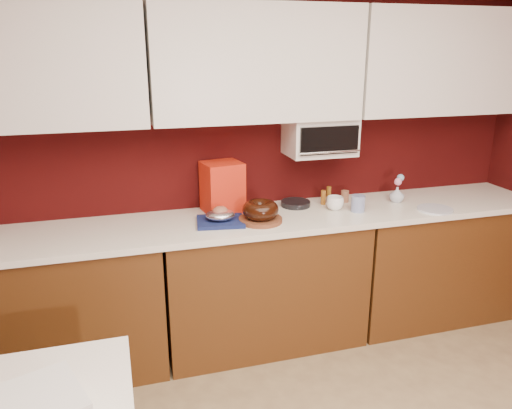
{
  "coord_description": "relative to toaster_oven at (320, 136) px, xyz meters",
  "views": [
    {
      "loc": [
        -0.9,
        -0.97,
        1.94
      ],
      "look_at": [
        -0.07,
        1.84,
        1.02
      ],
      "focal_mm": 35.0,
      "sensor_mm": 36.0,
      "label": 1
    }
  ],
  "objects": [
    {
      "name": "blue_jar",
      "position": [
        0.19,
        -0.23,
        -0.42
      ],
      "size": [
        0.11,
        0.11,
        0.11
      ],
      "primitive_type": "cylinder",
      "rotation": [
        0.0,
        0.0,
        -0.28
      ],
      "color": "navy",
      "rests_on": "countertop"
    },
    {
      "name": "roasted_ham",
      "position": [
        -0.74,
        -0.21,
        -0.4
      ],
      "size": [
        0.12,
        0.11,
        0.06
      ],
      "primitive_type": "ellipsoid",
      "rotation": [
        0.0,
        0.0,
        -0.38
      ],
      "color": "#A5634B",
      "rests_on": "foil_ham_nest"
    },
    {
      "name": "base_cabinet_right",
      "position": [
        0.88,
        -0.17,
        -0.95
      ],
      "size": [
        1.31,
        0.58,
        0.86
      ],
      "primitive_type": "cube",
      "color": "#512C10",
      "rests_on": "floor"
    },
    {
      "name": "pandoro_box",
      "position": [
        -0.67,
        0.02,
        -0.31
      ],
      "size": [
        0.28,
        0.26,
        0.33
      ],
      "primitive_type": "cube",
      "rotation": [
        0.0,
        0.0,
        0.16
      ],
      "color": "#B50C12",
      "rests_on": "countertop"
    },
    {
      "name": "bundt_cake",
      "position": [
        -0.49,
        -0.25,
        -0.4
      ],
      "size": [
        0.29,
        0.29,
        0.09
      ],
      "primitive_type": "torus",
      "rotation": [
        0.0,
        0.0,
        -0.33
      ],
      "color": "black",
      "rests_on": "cake_base"
    },
    {
      "name": "china_plate",
      "position": [
        0.7,
        -0.36,
        -0.47
      ],
      "size": [
        0.26,
        0.26,
        0.01
      ],
      "primitive_type": "cylinder",
      "rotation": [
        0.0,
        0.0,
        -0.1
      ],
      "color": "silver",
      "rests_on": "countertop"
    },
    {
      "name": "wall_back",
      "position": [
        -0.45,
        0.15,
        -0.12
      ],
      "size": [
        4.0,
        0.02,
        2.5
      ],
      "primitive_type": "cube",
      "color": "#370807",
      "rests_on": "floor"
    },
    {
      "name": "upper_cabinet_left",
      "position": [
        -1.78,
        -0.02,
        0.48
      ],
      "size": [
        1.31,
        0.33,
        0.7
      ],
      "primitive_type": "cube",
      "color": "white",
      "rests_on": "wall_back"
    },
    {
      "name": "toaster_oven_handle",
      "position": [
        0.0,
        -0.18,
        -0.07
      ],
      "size": [
        0.42,
        0.02,
        0.02
      ],
      "primitive_type": "cylinder",
      "rotation": [
        0.0,
        1.57,
        0.0
      ],
      "color": "silver",
      "rests_on": "toaster_oven"
    },
    {
      "name": "base_cabinet_center",
      "position": [
        -0.45,
        -0.17,
        -0.95
      ],
      "size": [
        1.31,
        0.58,
        0.86
      ],
      "primitive_type": "cube",
      "color": "#512C10",
      "rests_on": "floor"
    },
    {
      "name": "flower_pink",
      "position": [
        0.56,
        -0.12,
        -0.33
      ],
      "size": [
        0.05,
        0.05,
        0.05
      ],
      "primitive_type": "sphere",
      "color": "pink",
      "rests_on": "flower_vase"
    },
    {
      "name": "base_cabinet_left",
      "position": [
        -1.78,
        -0.17,
        -0.95
      ],
      "size": [
        1.31,
        0.58,
        0.86
      ],
      "primitive_type": "cube",
      "color": "#512C10",
      "rests_on": "floor"
    },
    {
      "name": "countertop",
      "position": [
        -0.45,
        -0.17,
        -0.49
      ],
      "size": [
        4.0,
        0.62,
        0.04
      ],
      "primitive_type": "cube",
      "color": "white",
      "rests_on": "base_cabinet_center"
    },
    {
      "name": "foil_ham_nest",
      "position": [
        -0.74,
        -0.21,
        -0.42
      ],
      "size": [
        0.2,
        0.17,
        0.07
      ],
      "primitive_type": "ellipsoid",
      "rotation": [
        0.0,
        0.0,
        0.09
      ],
      "color": "white",
      "rests_on": "navy_towel"
    },
    {
      "name": "coffee_mug",
      "position": [
        0.06,
        -0.16,
        -0.42
      ],
      "size": [
        0.14,
        0.14,
        0.11
      ],
      "primitive_type": "imported",
      "rotation": [
        0.0,
        0.0,
        0.65
      ],
      "color": "white",
      "rests_on": "countertop"
    },
    {
      "name": "paper_cup",
      "position": [
        0.2,
        -0.02,
        -0.43
      ],
      "size": [
        0.07,
        0.07,
        0.08
      ],
      "primitive_type": "cylinder",
      "rotation": [
        0.0,
        0.0,
        -0.38
      ],
      "color": "#8E5940",
      "rests_on": "countertop"
    },
    {
      "name": "upper_cabinet_right",
      "position": [
        0.88,
        -0.02,
        0.48
      ],
      "size": [
        1.31,
        0.33,
        0.7
      ],
      "primitive_type": "cube",
      "color": "white",
      "rests_on": "wall_back"
    },
    {
      "name": "flower_vase",
      "position": [
        0.56,
        -0.12,
        -0.41
      ],
      "size": [
        0.09,
        0.09,
        0.12
      ],
      "primitive_type": "imported",
      "rotation": [
        0.0,
        0.0,
        -0.13
      ],
      "color": "silver",
      "rests_on": "countertop"
    },
    {
      "name": "navy_towel",
      "position": [
        -0.74,
        -0.21,
        -0.46
      ],
      "size": [
        0.32,
        0.29,
        0.02
      ],
      "primitive_type": "cube",
      "rotation": [
        0.0,
        0.0,
        -0.15
      ],
      "color": "navy",
      "rests_on": "countertop"
    },
    {
      "name": "upper_cabinet_center",
      "position": [
        -0.45,
        -0.02,
        0.48
      ],
      "size": [
        1.31,
        0.33,
        0.7
      ],
      "primitive_type": "cube",
      "color": "white",
      "rests_on": "wall_back"
    },
    {
      "name": "flower_blue",
      "position": [
        0.59,
        -0.1,
        -0.3
      ],
      "size": [
        0.05,
        0.05,
        0.05
      ],
      "primitive_type": "sphere",
      "color": "#7CA6C6",
      "rests_on": "flower_vase"
    },
    {
      "name": "amber_bottle_tall",
      "position": [
        0.09,
        0.02,
        -0.42
      ],
      "size": [
        0.04,
        0.04,
        0.11
      ],
      "primitive_type": "cylinder",
      "rotation": [
        0.0,
        0.0,
        0.33
      ],
      "color": "brown",
      "rests_on": "countertop"
    },
    {
      "name": "cake_base",
      "position": [
        -0.49,
        -0.25,
        -0.46
      ],
      "size": [
        0.35,
        0.35,
        0.03
      ],
      "primitive_type": "cylinder",
      "rotation": [
        0.0,
        0.0,
        0.35
      ],
      "color": "brown",
      "rests_on": "countertop"
    },
    {
      "name": "amber_bottle",
      "position": [
        0.03,
        -0.03,
        -0.42
      ],
      "size": [
        0.04,
        0.04,
        0.1
      ],
      "primitive_type": "cylinder",
      "rotation": [
        0.0,
        0.0,
        0.13
      ],
      "color": "#9A5B1C",
      "rests_on": "countertop"
    },
    {
      "name": "toaster_oven",
      "position": [
        0.0,
        0.0,
        0.0
      ],
      "size": [
        0.45,
        0.3,
        0.25
      ],
      "primitive_type": "cube",
      "color": "white",
      "rests_on": "upper_cabinet_center"
    },
    {
      "name": "dark_pan",
      "position": [
        -0.16,
        -0.01,
        -0.46
      ],
      "size": [
        0.21,
        0.21,
        0.04
      ],
      "primitive_type": "cylinder",
      "rotation": [
        0.0,
        0.0,
        -0.06
      ],
      "color": "black",
      "rests_on": "countertop"
    },
    {
      "name": "toaster_oven_door",
      "position": [
        0.0,
        -0.16,
        0.0
      ],
      "size": [
        0.4,
        0.02,
        0.18
      ],
      "primitive_type": "cube",
      "color": "black",
      "rests_on": "toaster_oven"
    }
  ]
}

